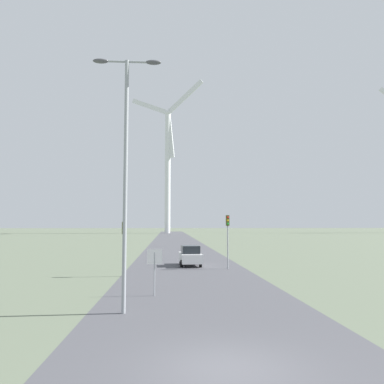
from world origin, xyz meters
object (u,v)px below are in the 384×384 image
at_px(stop_sign_near, 154,263).
at_px(traffic_light_post_near_right, 228,230).
at_px(car_approaching, 190,256).
at_px(wind_turbine_left, 168,159).
at_px(streetlamp, 126,154).
at_px(traffic_light_post_near_left, 124,236).

height_order(stop_sign_near, traffic_light_post_near_right, traffic_light_post_near_right).
xyz_separation_m(car_approaching, wind_turbine_left, (-2.39, 112.73, 28.37)).
bearing_deg(car_approaching, streetlamp, -102.32).
relative_size(traffic_light_post_near_left, wind_turbine_left, 0.07).
distance_m(streetlamp, traffic_light_post_near_left, 12.00).
distance_m(traffic_light_post_near_left, wind_turbine_left, 122.21).
height_order(traffic_light_post_near_left, traffic_light_post_near_right, traffic_light_post_near_right).
xyz_separation_m(traffic_light_post_near_left, traffic_light_post_near_right, (8.27, 3.94, 0.40)).
distance_m(streetlamp, stop_sign_near, 6.53).
bearing_deg(car_approaching, stop_sign_near, -101.02).
bearing_deg(stop_sign_near, streetlamp, -106.98).
distance_m(streetlamp, traffic_light_post_near_right, 17.06).
relative_size(traffic_light_post_near_left, car_approaching, 0.94).
relative_size(traffic_light_post_near_left, traffic_light_post_near_right, 0.87).
bearing_deg(stop_sign_near, traffic_light_post_near_right, 63.12).
bearing_deg(car_approaching, traffic_light_post_near_left, -128.59).
height_order(streetlamp, stop_sign_near, streetlamp).
bearing_deg(car_approaching, wind_turbine_left, 91.22).
xyz_separation_m(stop_sign_near, traffic_light_post_near_left, (-2.51, 7.41, 1.18)).
relative_size(streetlamp, car_approaching, 2.67).
distance_m(streetlamp, car_approaching, 19.17).
bearing_deg(traffic_light_post_near_right, streetlamp, -114.52).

